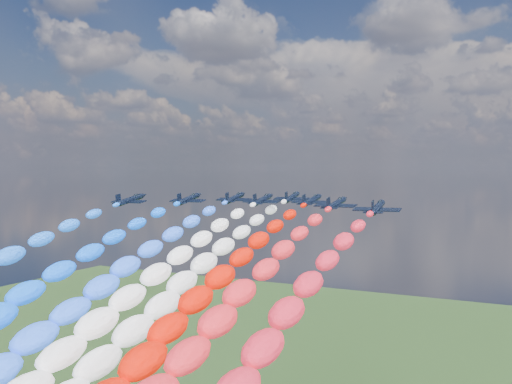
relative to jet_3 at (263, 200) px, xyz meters
The scene contains 14 objects.
jet_0 30.26m from the jet_3, 152.14° to the right, with size 8.59×11.52×2.54m, color black, non-canonical shape.
jet_1 17.58m from the jet_3, 163.08° to the right, with size 8.59×11.52×2.54m, color black, non-canonical shape.
trail_1 61.24m from the jet_3, 106.62° to the right, with size 5.79×98.62×38.38m, color blue, non-canonical shape.
jet_2 10.38m from the jet_3, 156.92° to the left, with size 8.59×11.52×2.54m, color black, non-canonical shape.
trail_2 51.07m from the jet_3, 101.45° to the right, with size 5.79×98.62×38.38m, color #2960FE, non-canonical shape.
jet_3 is the anchor object (origin of this frame).
trail_3 54.01m from the jet_3, 90.00° to the right, with size 5.79×98.62×38.38m, color white, non-canonical shape.
jet_4 13.86m from the jet_3, 84.56° to the left, with size 8.59×11.52×2.54m, color black, non-canonical shape.
trail_4 41.18m from the jet_3, 87.99° to the right, with size 5.79×98.62×38.38m, color silver, non-canonical shape.
jet_5 11.29m from the jet_3, 13.92° to the left, with size 8.59×11.52×2.54m, color black, non-canonical shape.
trail_5 52.60m from the jet_3, 77.27° to the right, with size 5.79×98.62×38.38m, color red, non-canonical shape.
jet_6 21.12m from the jet_3, 18.24° to the right, with size 8.59×11.52×2.54m, color black, non-canonical shape.
trail_6 63.57m from the jet_3, 70.87° to the right, with size 5.79×98.62×38.38m, color red, non-canonical shape.
jet_7 33.75m from the jet_3, 24.66° to the right, with size 8.59×11.52×2.54m, color black, non-canonical shape.
Camera 1 is at (58.91, -111.50, 110.26)m, focal length 41.58 mm.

